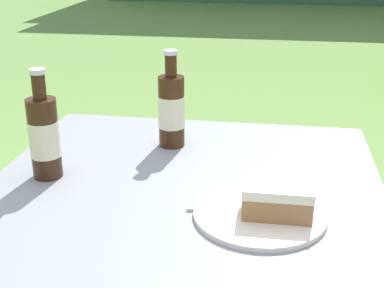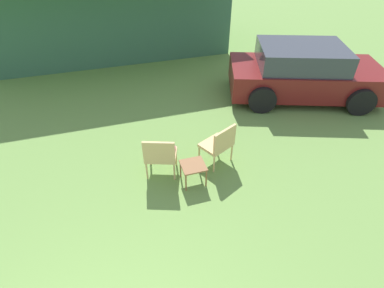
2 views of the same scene
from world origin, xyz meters
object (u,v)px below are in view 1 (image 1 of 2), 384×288
object	(u,v)px
cake_on_plate	(269,206)
cola_bottle_far	(44,136)
patio_table	(185,216)
cola_bottle_near	(171,109)

from	to	relation	value
cake_on_plate	cola_bottle_far	size ratio (longest dim) A/B	1.04
patio_table	cake_on_plate	bearing A→B (deg)	-33.00
patio_table	cola_bottle_far	distance (m)	0.34
patio_table	cola_bottle_far	bearing A→B (deg)	-178.66
cola_bottle_near	cola_bottle_far	xyz separation A→B (m)	(-0.23, -0.22, 0.00)
patio_table	cake_on_plate	size ratio (longest dim) A/B	3.34
patio_table	cola_bottle_near	size ratio (longest dim) A/B	3.48
cake_on_plate	cola_bottle_far	xyz separation A→B (m)	(-0.47, 0.11, 0.07)
cake_on_plate	cola_bottle_near	world-z (taller)	cola_bottle_near
patio_table	cake_on_plate	xyz separation A→B (m)	(0.18, -0.11, 0.10)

